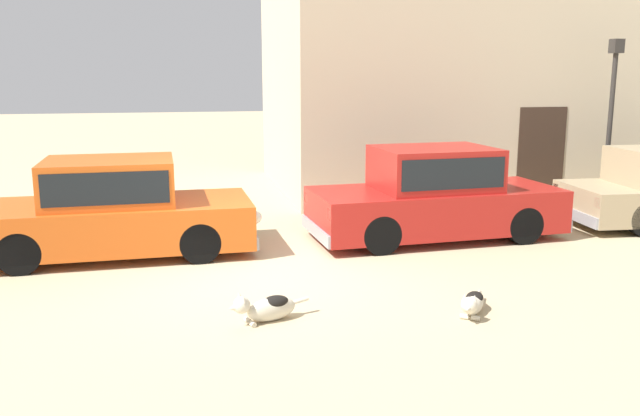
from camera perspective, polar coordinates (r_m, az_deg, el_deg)
The scene contains 7 objects.
ground_plane at distance 9.56m, azimuth -5.35°, elevation -5.77°, with size 80.00×80.00×0.00m, color tan.
parked_sedan_nearest at distance 10.93m, azimuth -17.24°, elevation -0.02°, with size 4.41×1.92×1.52m.
parked_sedan_second at distance 11.65m, azimuth 9.76°, elevation 1.16°, with size 4.47×1.98×1.58m.
apartment_block at distance 18.91m, azimuth 20.49°, elevation 15.68°, with size 15.08×5.93×8.85m.
stray_dog_spotted at distance 8.23m, azimuth 12.93°, elevation -7.89°, with size 0.62×0.87×0.34m.
stray_dog_tan at distance 7.82m, azimuth -4.53°, elevation -8.44°, with size 0.99×0.42×0.38m.
street_lamp at distance 15.03m, azimuth 23.65°, elevation 8.39°, with size 0.22×0.22×3.48m.
Camera 1 is at (-1.03, -9.07, 2.84)m, focal length 37.50 mm.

